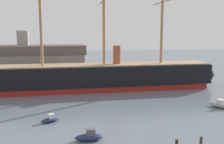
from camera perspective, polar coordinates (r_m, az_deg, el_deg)
tall_ship at (r=71.30m, az=-1.72°, el=-0.91°), size 70.80×14.85×34.06m
motorboat_foreground_left at (r=39.14m, az=-4.99°, el=-13.78°), size 4.13×1.80×1.72m
motorboat_mid_left at (r=47.67m, az=-13.28°, el=-9.97°), size 3.59×2.75×1.40m
motorboat_mid_right at (r=59.23m, az=22.29°, el=-6.59°), size 3.57×4.52×1.76m
sailboat_far_left at (r=77.58m, az=-20.73°, el=-3.15°), size 3.89×3.31×5.16m
dinghy_far_right at (r=88.02m, az=19.75°, el=-1.84°), size 2.77×2.38×0.61m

